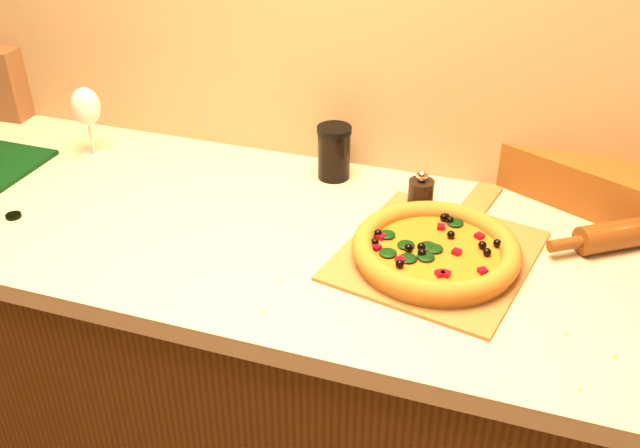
{
  "coord_description": "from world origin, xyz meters",
  "views": [
    {
      "loc": [
        0.45,
        0.29,
        1.67
      ],
      "look_at": [
        0.08,
        1.38,
        0.96
      ],
      "focal_mm": 40.0,
      "sensor_mm": 36.0,
      "label": 1
    }
  ],
  "objects_px": {
    "pepper_grinder": "(420,196)",
    "wine_glass": "(86,108)",
    "pizza": "(436,250)",
    "dark_jar": "(334,152)",
    "pizza_peel": "(440,251)"
  },
  "relations": [
    {
      "from": "dark_jar",
      "to": "pizza",
      "type": "bearing_deg",
      "value": -42.92
    },
    {
      "from": "pizza",
      "to": "dark_jar",
      "type": "height_order",
      "value": "dark_jar"
    },
    {
      "from": "pizza_peel",
      "to": "pizza",
      "type": "xyz_separation_m",
      "value": [
        -0.0,
        -0.03,
        0.02
      ]
    },
    {
      "from": "pizza_peel",
      "to": "dark_jar",
      "type": "distance_m",
      "value": 0.37
    },
    {
      "from": "pizza",
      "to": "pepper_grinder",
      "type": "distance_m",
      "value": 0.18
    },
    {
      "from": "pizza_peel",
      "to": "wine_glass",
      "type": "height_order",
      "value": "wine_glass"
    },
    {
      "from": "pizza_peel",
      "to": "dark_jar",
      "type": "height_order",
      "value": "dark_jar"
    },
    {
      "from": "pepper_grinder",
      "to": "wine_glass",
      "type": "distance_m",
      "value": 0.81
    },
    {
      "from": "pepper_grinder",
      "to": "dark_jar",
      "type": "height_order",
      "value": "dark_jar"
    },
    {
      "from": "pizza_peel",
      "to": "pizza",
      "type": "height_order",
      "value": "pizza"
    },
    {
      "from": "pizza_peel",
      "to": "pepper_grinder",
      "type": "height_order",
      "value": "pepper_grinder"
    },
    {
      "from": "pizza",
      "to": "wine_glass",
      "type": "bearing_deg",
      "value": 168.03
    },
    {
      "from": "dark_jar",
      "to": "pepper_grinder",
      "type": "bearing_deg",
      "value": -23.65
    },
    {
      "from": "pizza",
      "to": "wine_glass",
      "type": "relative_size",
      "value": 1.83
    },
    {
      "from": "pizza",
      "to": "pepper_grinder",
      "type": "bearing_deg",
      "value": 111.24
    }
  ]
}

